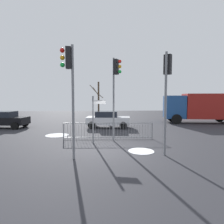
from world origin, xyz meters
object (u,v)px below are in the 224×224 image
Objects in this scene: car_black_near at (5,119)px; bare_tree_left at (98,100)px; traffic_light_mid_right at (116,81)px; delivery_truck at (199,107)px; traffic_light_foreground_right at (167,80)px; traffic_light_rear_left at (69,76)px; direction_sign_post at (94,117)px; car_white_trailing at (108,119)px.

car_black_near is 10.75m from bare_tree_left.
car_black_near is (-9.34, 5.97, -2.93)m from traffic_light_mid_right.
traffic_light_foreground_right is at bearing 64.86° from delivery_truck.
traffic_light_foreground_right is (4.37, 0.34, -0.12)m from traffic_light_rear_left.
traffic_light_mid_right is at bearing 31.65° from direction_sign_post.
traffic_light_foreground_right reaches higher than delivery_truck.
delivery_truck reaches higher than car_white_trailing.
traffic_light_rear_left is 1.77× the size of direction_sign_post.
traffic_light_mid_right is 11.47m from car_black_near.
direction_sign_post is (-1.30, -0.45, -2.14)m from traffic_light_mid_right.
traffic_light_foreground_right reaches higher than car_black_near.
delivery_truck is at bearing 13.96° from car_black_near.
car_black_near is at bearing -175.86° from traffic_light_foreground_right.
car_black_near is (-8.04, 6.42, -0.80)m from direction_sign_post.
direction_sign_post is 0.69× the size of car_white_trailing.
traffic_light_foreground_right is (2.10, -2.99, -0.24)m from traffic_light_mid_right.
car_white_trailing is at bearing -83.28° from bare_tree_left.
traffic_light_rear_left reaches higher than car_black_near.
car_white_trailing is at bearing -145.79° from traffic_light_mid_right.
traffic_light_mid_right is 4.03m from traffic_light_rear_left.
traffic_light_foreground_right is 1.01× the size of bare_tree_left.
bare_tree_left is (1.23, 15.93, -1.13)m from traffic_light_rear_left.
bare_tree_left reaches higher than direction_sign_post.
bare_tree_left is at bearing -143.17° from traffic_light_mid_right.
car_white_trailing is at bearing 147.48° from traffic_light_foreground_right.
car_black_near is 19.19m from delivery_truck.
traffic_light_mid_right is 1.04× the size of traffic_light_rear_left.
traffic_light_rear_left is 16.68m from delivery_truck.
traffic_light_mid_right is 0.69× the size of delivery_truck.
traffic_light_mid_right is 6.19m from car_white_trailing.
traffic_light_rear_left is at bearing -96.30° from direction_sign_post.
traffic_light_rear_left is 9.45m from car_white_trailing.
traffic_light_mid_right is 1.27× the size of car_black_near.
car_white_trailing and car_black_near have the same top height.
car_black_near is at bearing 153.81° from direction_sign_post.
traffic_light_rear_left is at bearing -95.60° from car_white_trailing.
traffic_light_mid_right is 1.27× the size of car_white_trailing.
car_black_near is (-9.14, 0.52, 0.00)m from car_white_trailing.
delivery_truck is (9.91, 2.69, 0.97)m from car_white_trailing.
car_black_near is 0.86× the size of bare_tree_left.
traffic_light_foreground_right is 1.18× the size of car_white_trailing.
bare_tree_left is at bearing -7.11° from traffic_light_rear_left.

